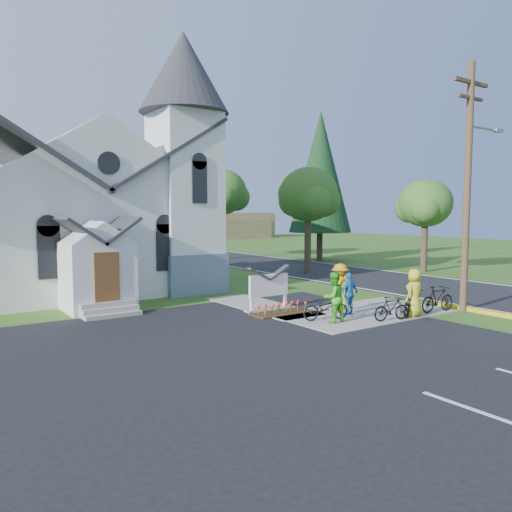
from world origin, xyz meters
TOP-DOWN VIEW (x-y plane):
  - ground at (0.00, 0.00)m, footprint 120.00×120.00m
  - parking_lot at (-7.00, -2.00)m, footprint 20.00×16.00m
  - road at (10.00, 15.00)m, footprint 8.00×90.00m
  - sidewalk at (1.50, 0.50)m, footprint 7.00×4.00m
  - church at (-5.48, 12.48)m, footprint 12.35×12.00m
  - church_sign at (-1.20, 3.20)m, footprint 2.20×0.40m
  - flower_bed at (-1.20, 2.30)m, footprint 2.60×1.10m
  - utility_pole at (5.36, -1.50)m, footprint 3.45×0.28m
  - tree_road_near at (8.50, 12.00)m, footprint 4.00×4.00m
  - tree_road_mid at (9.00, 24.00)m, footprint 4.40×4.40m
  - tree_road_far at (15.50, 8.00)m, footprint 3.60×3.60m
  - conifer at (15.00, 18.00)m, footprint 5.20×5.20m
  - distant_hills at (3.36, 56.33)m, footprint 61.00×10.00m
  - cyclist_0 at (0.79, 0.67)m, footprint 0.65×0.52m
  - bike_0 at (-0.73, 0.26)m, footprint 1.89×1.15m
  - cyclist_1 at (-0.75, -0.17)m, footprint 0.91×0.71m
  - bike_1 at (1.21, -1.20)m, footprint 1.56×0.77m
  - cyclist_2 at (0.74, 0.51)m, footprint 1.00×0.47m
  - bike_2 at (2.65, -0.96)m, footprint 1.63×1.03m
  - cyclist_3 at (0.91, 1.18)m, footprint 1.42×1.08m
  - bike_3 at (3.99, -1.20)m, footprint 1.81×0.67m
  - cyclist_4 at (2.52, -1.20)m, footprint 0.99×0.72m
  - bike_4 at (2.55, -1.04)m, footprint 1.95×1.25m

SIDE VIEW (x-z plane):
  - ground at x=0.00m, z-range 0.00..0.00m
  - parking_lot at x=-7.00m, z-range 0.00..0.02m
  - road at x=10.00m, z-range 0.00..0.02m
  - sidewalk at x=1.50m, z-range 0.00..0.05m
  - flower_bed at x=-1.20m, z-range 0.00..0.07m
  - bike_2 at x=2.65m, z-range 0.05..0.86m
  - bike_1 at x=1.21m, z-range 0.05..0.95m
  - bike_0 at x=-0.73m, z-range 0.05..0.99m
  - bike_4 at x=2.55m, z-range 0.05..1.02m
  - bike_3 at x=3.99m, z-range 0.05..1.11m
  - cyclist_0 at x=0.79m, z-range 0.05..1.62m
  - cyclist_2 at x=0.74m, z-range 0.05..1.70m
  - cyclist_1 at x=-0.75m, z-range 0.05..1.90m
  - cyclist_4 at x=2.52m, z-range 0.05..1.90m
  - cyclist_3 at x=0.91m, z-range 0.05..2.00m
  - church_sign at x=-1.20m, z-range 0.18..1.88m
  - distant_hills at x=3.36m, z-range -0.63..4.97m
  - tree_road_far at x=15.50m, z-range 1.48..7.78m
  - tree_road_near at x=8.50m, z-range 1.68..8.73m
  - church at x=-5.48m, z-range -1.25..11.75m
  - utility_pole at x=5.36m, z-range 0.40..10.40m
  - tree_road_mid at x=9.00m, z-range 1.88..9.68m
  - conifer at x=15.00m, z-range 1.19..13.59m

